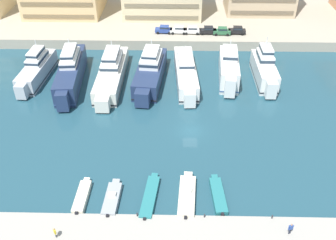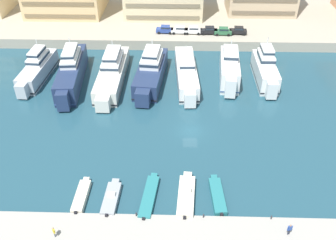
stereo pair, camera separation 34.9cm
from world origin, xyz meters
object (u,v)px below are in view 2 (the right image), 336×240
yacht_white_center (186,72)px  motorboat_teal_center (217,195)px  car_green_center (223,31)px  pedestrian_mid_deck (54,231)px  motorboat_teal_mid_left (149,196)px  car_blue_far_left (165,29)px  motorboat_cream_far_left (82,196)px  pedestrian_near_edge (290,229)px  car_white_mid_left (193,30)px  motorboat_cream_center_left (186,196)px  motorboat_grey_left (111,198)px  yacht_navy_center_left (151,71)px  yacht_silver_far_left (38,69)px  yacht_white_mid_right (265,69)px  car_white_left (180,30)px  car_black_center_left (209,30)px  yacht_ivory_mid_left (112,72)px  yacht_navy_left (71,71)px  car_black_center_right (238,30)px  yacht_white_center_right (230,68)px

yacht_white_center → motorboat_teal_center: size_ratio=2.84×
car_green_center → pedestrian_mid_deck: 62.40m
motorboat_teal_mid_left → car_blue_far_left: 50.90m
motorboat_cream_far_left → pedestrian_near_edge: pedestrian_near_edge is taller
car_white_mid_left → motorboat_cream_far_left: bearing=-107.9°
car_green_center → motorboat_teal_center: bearing=-95.8°
car_white_mid_left → pedestrian_mid_deck: size_ratio=2.51×
motorboat_cream_center_left → motorboat_teal_center: size_ratio=1.14×
motorboat_grey_left → motorboat_cream_center_left: bearing=3.9°
yacht_navy_center_left → car_blue_far_left: yacht_navy_center_left is taller
motorboat_teal_mid_left → yacht_silver_far_left: bearing=127.8°
yacht_navy_center_left → yacht_white_center: size_ratio=0.97×
motorboat_cream_center_left → car_blue_far_left: 50.90m
yacht_white_mid_right → car_white_left: bearing=134.2°
motorboat_teal_mid_left → car_white_left: size_ratio=2.04×
yacht_navy_center_left → car_black_center_left: size_ratio=4.89×
yacht_navy_center_left → motorboat_cream_center_left: 32.40m
yacht_silver_far_left → yacht_white_center: 30.57m
yacht_ivory_mid_left → car_green_center: 30.25m
yacht_navy_left → car_black_center_left: yacht_navy_left is taller
yacht_navy_center_left → car_black_center_right: 27.36m
yacht_silver_far_left → yacht_navy_left: yacht_navy_left is taller
yacht_navy_left → motorboat_grey_left: (12.64, -31.32, -2.09)m
pedestrian_mid_deck → yacht_silver_far_left: bearing=109.8°
motorboat_cream_far_left → motorboat_cream_center_left: size_ratio=0.78×
yacht_silver_far_left → pedestrian_near_edge: (42.68, -38.25, -0.57)m
motorboat_cream_far_left → motorboat_teal_mid_left: size_ratio=0.77×
motorboat_cream_center_left → motorboat_cream_far_left: bearing=-178.4°
motorboat_cream_far_left → pedestrian_near_edge: bearing=-11.7°
car_white_mid_left → motorboat_teal_center: bearing=-87.6°
car_green_center → pedestrian_mid_deck: car_green_center is taller
yacht_white_center → car_blue_far_left: 19.38m
yacht_white_mid_right → yacht_silver_far_left: bearing=-179.7°
car_black_center_left → car_green_center: (3.31, -0.41, 0.00)m
yacht_silver_far_left → motorboat_cream_center_left: yacht_silver_far_left is taller
yacht_white_center → yacht_navy_center_left: bearing=-177.4°
car_black_center_left → car_black_center_right: 7.00m
pedestrian_near_edge → motorboat_teal_center: bearing=142.9°
car_black_center_left → car_white_mid_left: bearing=179.0°
pedestrian_near_edge → motorboat_teal_mid_left: bearing=161.8°
yacht_ivory_mid_left → yacht_silver_far_left: bearing=177.3°
yacht_navy_center_left → car_black_center_left: bearing=55.5°
car_black_center_right → yacht_navy_center_left: bearing=-136.5°
yacht_silver_far_left → motorboat_teal_center: yacht_silver_far_left is taller
motorboat_cream_center_left → car_black_center_left: bearing=83.2°
yacht_navy_left → car_white_left: yacht_navy_left is taller
motorboat_cream_far_left → car_blue_far_left: 51.99m
yacht_navy_center_left → yacht_silver_far_left: bearing=178.3°
yacht_white_center_right → pedestrian_near_edge: bearing=-85.1°
pedestrian_mid_deck → car_black_center_right: bearing=63.2°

